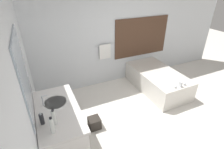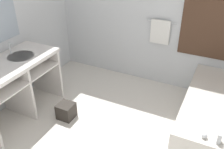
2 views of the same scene
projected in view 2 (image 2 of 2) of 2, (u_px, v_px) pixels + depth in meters
The scene contains 5 objects.
wall_back_with_blinds at pixel (185, 11), 3.85m from camera, with size 7.40×0.13×2.70m.
vanity_counter at pixel (15, 76), 3.51m from camera, with size 0.66×1.34×0.89m.
sink_faucet at pixel (10, 48), 3.55m from camera, with size 0.09×0.04×0.18m.
bathtub at pixel (221, 115), 3.33m from camera, with size 0.97×1.80×0.65m.
waste_bin at pixel (66, 111), 3.69m from camera, with size 0.23×0.23×0.23m.
Camera 2 is at (0.70, -1.69, 2.44)m, focal length 40.00 mm.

